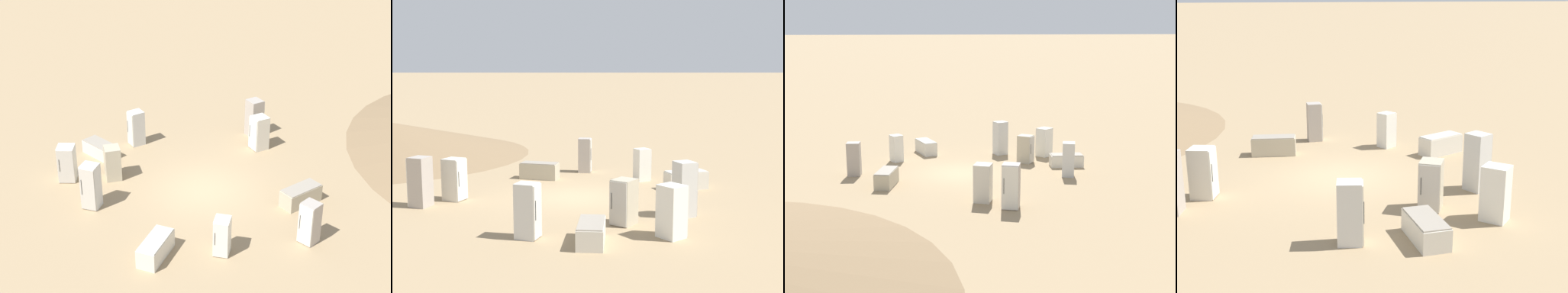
% 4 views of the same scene
% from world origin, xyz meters
% --- Properties ---
extents(ground_plane, '(1000.00, 1000.00, 0.00)m').
position_xyz_m(ground_plane, '(0.00, 0.00, 0.00)').
color(ground_plane, '#9E8460').
extents(discarded_fridge_0, '(1.91, 1.23, 0.77)m').
position_xyz_m(discarded_fridge_0, '(4.67, 1.53, 0.38)').
color(discarded_fridge_0, beige).
rests_on(discarded_fridge_0, ground_plane).
extents(discarded_fridge_1, '(0.84, 0.84, 1.91)m').
position_xyz_m(discarded_fridge_1, '(3.85, -2.72, 0.96)').
color(discarded_fridge_1, silver).
rests_on(discarded_fridge_1, ground_plane).
extents(discarded_fridge_2, '(0.97, 0.98, 1.62)m').
position_xyz_m(discarded_fridge_2, '(3.04, -5.11, 0.81)').
color(discarded_fridge_2, silver).
rests_on(discarded_fridge_2, ground_plane).
extents(discarded_fridge_3, '(1.86, 1.14, 0.75)m').
position_xyz_m(discarded_fridge_3, '(-1.72, 3.67, 0.38)').
color(discarded_fridge_3, '#B2A88E').
rests_on(discarded_fridge_3, ground_plane).
extents(discarded_fridge_4, '(0.93, 0.90, 1.63)m').
position_xyz_m(discarded_fridge_4, '(-4.65, -0.42, 0.82)').
color(discarded_fridge_4, beige).
rests_on(discarded_fridge_4, ground_plane).
extents(discarded_fridge_5, '(0.67, 0.68, 1.67)m').
position_xyz_m(discarded_fridge_5, '(0.37, 5.28, 0.84)').
color(discarded_fridge_5, '#A89E93').
rests_on(discarded_fridge_5, ground_plane).
extents(discarded_fridge_6, '(0.82, 0.78, 1.47)m').
position_xyz_m(discarded_fridge_6, '(2.98, 3.22, 0.74)').
color(discarded_fridge_6, silver).
rests_on(discarded_fridge_6, ground_plane).
extents(discarded_fridge_7, '(0.97, 1.00, 1.50)m').
position_xyz_m(discarded_fridge_7, '(1.69, -3.72, 0.75)').
color(discarded_fridge_7, '#B2A88E').
rests_on(discarded_fridge_7, ground_plane).
extents(discarded_fridge_8, '(0.82, 0.75, 1.69)m').
position_xyz_m(discarded_fridge_8, '(-1.29, -5.18, 0.85)').
color(discarded_fridge_8, silver).
rests_on(discarded_fridge_8, ground_plane).
extents(discarded_fridge_9, '(0.86, 0.86, 1.86)m').
position_xyz_m(discarded_fridge_9, '(-5.68, -1.40, 0.93)').
color(discarded_fridge_9, '#A89E93').
rests_on(discarded_fridge_9, ground_plane).
extents(discarded_fridge_10, '(0.90, 1.76, 0.65)m').
position_xyz_m(discarded_fridge_10, '(0.61, -5.68, 0.32)').
color(discarded_fridge_10, beige).
rests_on(discarded_fridge_10, ground_plane).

